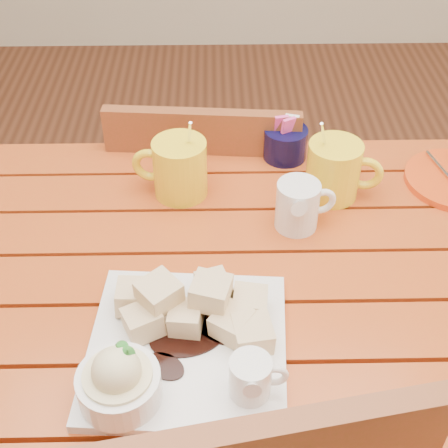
{
  "coord_description": "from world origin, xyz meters",
  "views": [
    {
      "loc": [
        0.04,
        -0.71,
        1.48
      ],
      "look_at": [
        0.05,
        0.05,
        0.82
      ],
      "focal_mm": 50.0,
      "sensor_mm": 36.0,
      "label": 1
    }
  ],
  "objects_px": {
    "coffee_mug_left": "(178,167)",
    "chair_far": "(209,221)",
    "dessert_plate": "(175,348)",
    "table": "(194,320)",
    "coffee_mug_right": "(335,169)"
  },
  "relations": [
    {
      "from": "dessert_plate",
      "to": "chair_far",
      "type": "distance_m",
      "value": 0.71
    },
    {
      "from": "dessert_plate",
      "to": "table",
      "type": "bearing_deg",
      "value": 83.43
    },
    {
      "from": "coffee_mug_right",
      "to": "chair_far",
      "type": "distance_m",
      "value": 0.48
    },
    {
      "from": "table",
      "to": "coffee_mug_right",
      "type": "height_order",
      "value": "coffee_mug_right"
    },
    {
      "from": "coffee_mug_right",
      "to": "chair_far",
      "type": "relative_size",
      "value": 0.2
    },
    {
      "from": "dessert_plate",
      "to": "coffee_mug_left",
      "type": "distance_m",
      "value": 0.39
    },
    {
      "from": "coffee_mug_left",
      "to": "chair_far",
      "type": "relative_size",
      "value": 0.2
    },
    {
      "from": "table",
      "to": "coffee_mug_left",
      "type": "xyz_separation_m",
      "value": [
        -0.03,
        0.23,
        0.16
      ]
    },
    {
      "from": "coffee_mug_right",
      "to": "chair_far",
      "type": "xyz_separation_m",
      "value": [
        -0.24,
        0.25,
        -0.33
      ]
    },
    {
      "from": "table",
      "to": "dessert_plate",
      "type": "height_order",
      "value": "dessert_plate"
    },
    {
      "from": "table",
      "to": "coffee_mug_left",
      "type": "distance_m",
      "value": 0.28
    },
    {
      "from": "dessert_plate",
      "to": "chair_far",
      "type": "bearing_deg",
      "value": 86.16
    },
    {
      "from": "table",
      "to": "chair_far",
      "type": "relative_size",
      "value": 1.42
    },
    {
      "from": "dessert_plate",
      "to": "coffee_mug_right",
      "type": "relative_size",
      "value": 1.82
    },
    {
      "from": "table",
      "to": "coffee_mug_right",
      "type": "relative_size",
      "value": 7.27
    }
  ]
}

